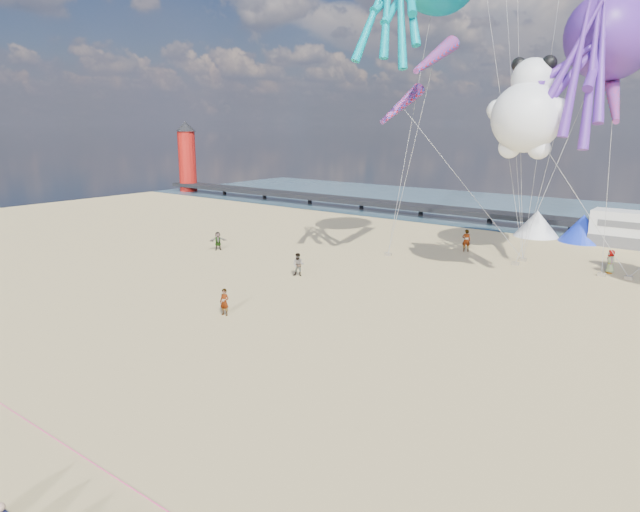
{
  "coord_description": "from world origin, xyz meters",
  "views": [
    {
      "loc": [
        13.93,
        -12.99,
        10.12
      ],
      "look_at": [
        -0.82,
        6.0,
        4.53
      ],
      "focal_mm": 32.0,
      "sensor_mm": 36.0,
      "label": 1
    }
  ],
  "objects_px": {
    "motorhome_0": "(635,230)",
    "kite_panda": "(526,118)",
    "beachgoer_1": "(298,265)",
    "windsock_left": "(435,56)",
    "sandbag_b": "(515,264)",
    "beachgoer_0": "(611,261)",
    "standing_person": "(224,302)",
    "beachgoer_4": "(218,241)",
    "lighthouse": "(187,162)",
    "beachgoer_5": "(466,240)",
    "tent_blue": "(583,228)",
    "windsock_right": "(401,105)",
    "kite_octopus_purple": "(611,37)",
    "sandbag_a": "(388,254)",
    "windsock_mid": "(614,100)",
    "sandbag_d": "(602,275)",
    "tent_white": "(537,223)",
    "sandbag_c": "(629,278)",
    "sandbag_e": "(523,260)"
  },
  "relations": [
    {
      "from": "beachgoer_0",
      "to": "kite_octopus_purple",
      "type": "height_order",
      "value": "kite_octopus_purple"
    },
    {
      "from": "lighthouse",
      "to": "sandbag_e",
      "type": "bearing_deg",
      "value": -14.45
    },
    {
      "from": "standing_person",
      "to": "windsock_right",
      "type": "height_order",
      "value": "windsock_right"
    },
    {
      "from": "sandbag_c",
      "to": "sandbag_b",
      "type": "bearing_deg",
      "value": -174.43
    },
    {
      "from": "sandbag_e",
      "to": "windsock_left",
      "type": "relative_size",
      "value": 0.07
    },
    {
      "from": "lighthouse",
      "to": "beachgoer_5",
      "type": "distance_m",
      "value": 53.57
    },
    {
      "from": "windsock_left",
      "to": "sandbag_d",
      "type": "bearing_deg",
      "value": 19.31
    },
    {
      "from": "sandbag_a",
      "to": "windsock_right",
      "type": "xyz_separation_m",
      "value": [
        2.34,
        -2.73,
        11.24
      ]
    },
    {
      "from": "beachgoer_1",
      "to": "windsock_left",
      "type": "bearing_deg",
      "value": 29.45
    },
    {
      "from": "sandbag_e",
      "to": "windsock_right",
      "type": "relative_size",
      "value": 0.1
    },
    {
      "from": "sandbag_b",
      "to": "tent_blue",
      "type": "bearing_deg",
      "value": 82.31
    },
    {
      "from": "tent_blue",
      "to": "sandbag_d",
      "type": "distance_m",
      "value": 12.4
    },
    {
      "from": "windsock_left",
      "to": "standing_person",
      "type": "bearing_deg",
      "value": -109.04
    },
    {
      "from": "tent_white",
      "to": "beachgoer_0",
      "type": "relative_size",
      "value": 2.43
    },
    {
      "from": "motorhome_0",
      "to": "kite_panda",
      "type": "bearing_deg",
      "value": -102.68
    },
    {
      "from": "motorhome_0",
      "to": "sandbag_d",
      "type": "bearing_deg",
      "value": -89.47
    },
    {
      "from": "sandbag_d",
      "to": "kite_octopus_purple",
      "type": "distance_m",
      "value": 15.49
    },
    {
      "from": "tent_blue",
      "to": "sandbag_b",
      "type": "xyz_separation_m",
      "value": [
        -1.64,
        -12.13,
        -1.09
      ]
    },
    {
      "from": "sandbag_d",
      "to": "standing_person",
      "type": "bearing_deg",
      "value": -123.76
    },
    {
      "from": "beachgoer_0",
      "to": "beachgoer_1",
      "type": "xyz_separation_m",
      "value": [
        -16.56,
        -13.9,
        -0.03
      ]
    },
    {
      "from": "motorhome_0",
      "to": "sandbag_b",
      "type": "xyz_separation_m",
      "value": [
        -5.64,
        -12.13,
        -1.39
      ]
    },
    {
      "from": "motorhome_0",
      "to": "beachgoer_5",
      "type": "relative_size",
      "value": 3.61
    },
    {
      "from": "sandbag_b",
      "to": "beachgoer_0",
      "type": "bearing_deg",
      "value": 16.36
    },
    {
      "from": "kite_panda",
      "to": "windsock_left",
      "type": "height_order",
      "value": "windsock_left"
    },
    {
      "from": "tent_white",
      "to": "standing_person",
      "type": "bearing_deg",
      "value": -100.56
    },
    {
      "from": "kite_octopus_purple",
      "to": "windsock_right",
      "type": "relative_size",
      "value": 2.5
    },
    {
      "from": "standing_person",
      "to": "beachgoer_0",
      "type": "distance_m",
      "value": 26.84
    },
    {
      "from": "standing_person",
      "to": "kite_octopus_purple",
      "type": "distance_m",
      "value": 29.47
    },
    {
      "from": "beachgoer_0",
      "to": "sandbag_b",
      "type": "bearing_deg",
      "value": -99.41
    },
    {
      "from": "tent_blue",
      "to": "windsock_right",
      "type": "bearing_deg",
      "value": -114.79
    },
    {
      "from": "beachgoer_5",
      "to": "sandbag_a",
      "type": "xyz_separation_m",
      "value": [
        -4.21,
        -5.17,
        -0.81
      ]
    },
    {
      "from": "lighthouse",
      "to": "sandbag_e",
      "type": "height_order",
      "value": "lighthouse"
    },
    {
      "from": "sandbag_c",
      "to": "sandbag_d",
      "type": "distance_m",
      "value": 1.62
    },
    {
      "from": "beachgoer_0",
      "to": "sandbag_c",
      "type": "bearing_deg",
      "value": 27.2
    },
    {
      "from": "standing_person",
      "to": "beachgoer_0",
      "type": "relative_size",
      "value": 0.9
    },
    {
      "from": "tent_blue",
      "to": "kite_panda",
      "type": "bearing_deg",
      "value": -89.73
    },
    {
      "from": "sandbag_e",
      "to": "kite_panda",
      "type": "xyz_separation_m",
      "value": [
        1.71,
        -6.89,
        10.37
      ]
    },
    {
      "from": "standing_person",
      "to": "beachgoer_4",
      "type": "xyz_separation_m",
      "value": [
        -12.58,
        10.96,
        0.02
      ]
    },
    {
      "from": "motorhome_0",
      "to": "kite_octopus_purple",
      "type": "bearing_deg",
      "value": -95.54
    },
    {
      "from": "beachgoer_4",
      "to": "sandbag_a",
      "type": "bearing_deg",
      "value": -27.3
    },
    {
      "from": "tent_blue",
      "to": "kite_panda",
      "type": "relative_size",
      "value": 0.56
    },
    {
      "from": "lighthouse",
      "to": "beachgoer_4",
      "type": "xyz_separation_m",
      "value": [
        35.28,
        -26.01,
        -3.74
      ]
    },
    {
      "from": "tent_blue",
      "to": "kite_octopus_purple",
      "type": "distance_m",
      "value": 18.37
    },
    {
      "from": "sandbag_d",
      "to": "windsock_left",
      "type": "xyz_separation_m",
      "value": [
        -10.61,
        -5.11,
        14.38
      ]
    },
    {
      "from": "tent_white",
      "to": "windsock_left",
      "type": "height_order",
      "value": "windsock_left"
    },
    {
      "from": "beachgoer_0",
      "to": "windsock_mid",
      "type": "relative_size",
      "value": 0.27
    },
    {
      "from": "beachgoer_1",
      "to": "windsock_right",
      "type": "height_order",
      "value": "windsock_right"
    },
    {
      "from": "tent_white",
      "to": "sandbag_c",
      "type": "xyz_separation_m",
      "value": [
        9.71,
        -11.41,
        -1.09
      ]
    },
    {
      "from": "motorhome_0",
      "to": "windsock_left",
      "type": "height_order",
      "value": "windsock_left"
    },
    {
      "from": "beachgoer_1",
      "to": "sandbag_b",
      "type": "xyz_separation_m",
      "value": [
        10.59,
        12.15,
        -0.69
      ]
    }
  ]
}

